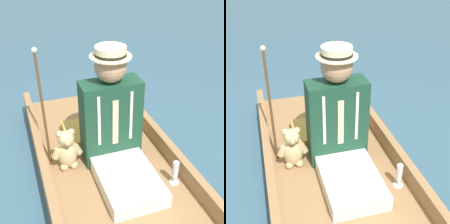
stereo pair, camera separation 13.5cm
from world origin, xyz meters
TOP-DOWN VIEW (x-y plane):
  - ground_plane at (0.00, 0.00)m, footprint 16.00×16.00m
  - punt_boat at (0.00, 0.00)m, footprint 1.04×2.55m
  - seat_cushion at (-0.01, -0.47)m, footprint 0.53×0.37m
  - seated_person at (-0.05, -0.07)m, footprint 0.44×0.79m
  - teddy_bear at (0.30, -0.14)m, footprint 0.24×0.14m
  - wine_glass at (-0.39, 0.28)m, footprint 0.07×0.07m
  - walking_cane at (0.42, -0.37)m, footprint 0.04×0.22m

SIDE VIEW (x-z plane):
  - ground_plane at x=0.00m, z-range 0.00..0.00m
  - punt_boat at x=0.00m, z-range -0.05..0.21m
  - seat_cushion at x=-0.01m, z-range 0.13..0.24m
  - wine_glass at x=-0.39m, z-range 0.15..0.34m
  - teddy_bear at x=0.30m, z-range 0.12..0.46m
  - seated_person at x=-0.05m, z-range 0.02..0.94m
  - walking_cane at x=0.42m, z-range 0.20..1.08m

